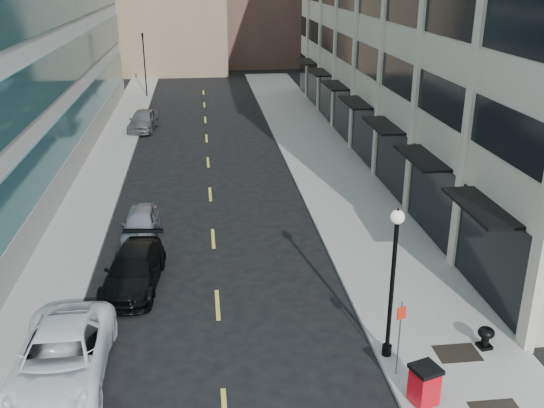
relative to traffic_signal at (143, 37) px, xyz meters
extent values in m
cube|color=gray|center=(13.00, -28.00, -5.64)|extent=(5.00, 80.00, 0.15)
cube|color=gray|center=(-1.00, -28.00, -5.64)|extent=(3.00, 80.00, 0.15)
cube|color=beige|center=(22.50, -21.00, 3.28)|extent=(14.00, 46.00, 18.00)
cube|color=black|center=(15.52, -21.00, -3.72)|extent=(0.18, 46.00, 3.60)
cube|color=black|center=(15.53, -21.00, 0.78)|extent=(0.12, 46.00, 1.80)
cube|color=beige|center=(15.50, -38.00, 3.28)|extent=(0.35, 0.60, 18.00)
cube|color=beige|center=(15.50, -32.00, 3.28)|extent=(0.35, 0.60, 18.00)
cube|color=beige|center=(15.50, -26.00, 3.28)|extent=(0.35, 0.60, 18.00)
cube|color=beige|center=(15.50, -20.00, 3.28)|extent=(0.35, 0.60, 18.00)
cube|color=beige|center=(15.50, -14.00, 3.28)|extent=(0.35, 0.60, 18.00)
cube|color=beige|center=(15.50, -8.00, 3.28)|extent=(0.35, 0.60, 18.00)
cube|color=beige|center=(15.50, -2.00, 3.28)|extent=(0.35, 0.60, 18.00)
cube|color=black|center=(14.85, -41.00, -1.82)|extent=(1.30, 4.00, 0.12)
cube|color=black|center=(14.85, -35.00, -1.82)|extent=(1.30, 4.00, 0.12)
cube|color=black|center=(14.85, -29.00, -1.82)|extent=(1.30, 4.00, 0.12)
cube|color=black|center=(14.85, -23.00, -1.82)|extent=(1.30, 4.00, 0.12)
cube|color=black|center=(14.85, -17.00, -1.82)|extent=(1.30, 4.00, 0.12)
cube|color=black|center=(14.85, -11.00, -1.82)|extent=(1.30, 4.00, 0.12)
cube|color=black|center=(14.85, -5.00, -1.82)|extent=(1.30, 4.00, 0.12)
cube|color=gray|center=(-2.46, -21.00, -4.82)|extent=(0.20, 46.00, 1.80)
cube|color=#2C6468|center=(-2.47, -21.00, -2.72)|extent=(0.14, 45.60, 2.40)
cube|color=#2C6468|center=(-2.47, -21.00, 0.78)|extent=(0.14, 45.60, 2.40)
cube|color=#2C6468|center=(-2.47, -21.00, 4.28)|extent=(0.14, 45.60, 2.40)
cube|color=black|center=(13.10, -44.20, -5.56)|extent=(1.40, 1.00, 0.01)
cube|color=#D8CC4C|center=(5.50, -40.00, -5.71)|extent=(0.15, 2.20, 0.01)
cube|color=#D8CC4C|center=(5.50, -34.00, -5.71)|extent=(0.15, 2.20, 0.01)
cube|color=#D8CC4C|center=(5.50, -28.00, -5.71)|extent=(0.15, 2.20, 0.01)
cube|color=#D8CC4C|center=(5.50, -22.00, -5.71)|extent=(0.15, 2.20, 0.01)
cube|color=#D8CC4C|center=(5.50, -16.00, -5.71)|extent=(0.15, 2.20, 0.01)
cube|color=#D8CC4C|center=(5.50, -10.00, -5.71)|extent=(0.15, 2.20, 0.01)
cube|color=#D8CC4C|center=(5.50, -4.00, -5.71)|extent=(0.15, 2.20, 0.01)
cube|color=#D8CC4C|center=(5.50, 2.00, -5.71)|extent=(0.15, 2.20, 0.01)
cylinder|color=black|center=(0.00, 0.00, -2.72)|extent=(0.12, 0.12, 6.00)
imported|color=black|center=(0.00, 0.00, 0.27)|extent=(0.66, 0.66, 1.98)
imported|color=white|center=(0.70, -43.94, -4.91)|extent=(2.74, 5.86, 1.62)
imported|color=black|center=(2.30, -38.17, -4.99)|extent=(2.50, 5.18, 1.45)
imported|color=#989AA0|center=(2.16, -33.36, -5.05)|extent=(1.64, 3.94, 1.34)
imported|color=slate|center=(0.70, -13.00, -4.92)|extent=(2.41, 4.86, 1.59)
cube|color=red|center=(11.14, -46.38, -4.98)|extent=(0.84, 0.84, 1.07)
cube|color=black|center=(11.14, -46.38, -4.41)|extent=(0.94, 0.94, 0.13)
cylinder|color=black|center=(10.93, -46.02, -5.45)|extent=(0.06, 0.24, 0.24)
cylinder|color=black|center=(11.36, -46.02, -5.45)|extent=(0.06, 0.24, 0.24)
cylinder|color=black|center=(10.80, -44.00, -5.39)|extent=(0.31, 0.31, 0.35)
cylinder|color=black|center=(10.80, -44.00, -3.14)|extent=(0.14, 0.14, 4.46)
sphere|color=silver|center=(10.80, -44.00, -0.77)|extent=(0.43, 0.43, 0.43)
cone|color=black|center=(10.80, -44.00, -0.53)|extent=(0.12, 0.12, 0.17)
cylinder|color=slate|center=(10.80, -45.00, -4.30)|extent=(0.05, 0.05, 2.53)
cube|color=red|center=(10.80, -45.02, -3.41)|extent=(0.29, 0.11, 0.40)
cube|color=black|center=(14.10, -44.00, -5.51)|extent=(0.47, 0.47, 0.12)
cylinder|color=black|center=(14.10, -44.00, -5.27)|extent=(0.26, 0.26, 0.39)
ellipsoid|color=black|center=(14.10, -44.00, -5.00)|extent=(0.55, 0.55, 0.38)
camera|label=1|loc=(5.21, -59.86, 6.03)|focal=40.00mm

